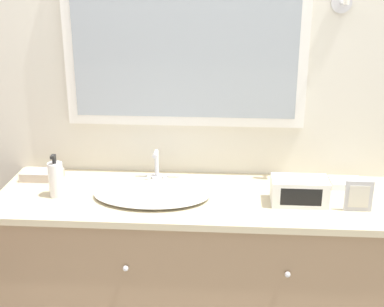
% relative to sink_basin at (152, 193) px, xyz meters
% --- Properties ---
extents(wall_back, '(8.00, 0.18, 2.55)m').
position_rel_sink_basin_xyz_m(wall_back, '(0.25, 0.33, 0.40)').
color(wall_back, silver).
rests_on(wall_back, ground_plane).
extents(vanity_counter, '(1.91, 0.57, 0.87)m').
position_rel_sink_basin_xyz_m(vanity_counter, '(0.25, 0.02, -0.45)').
color(vanity_counter, '#937556').
rests_on(vanity_counter, ground_plane).
extents(sink_basin, '(0.52, 0.37, 0.16)m').
position_rel_sink_basin_xyz_m(sink_basin, '(0.00, 0.00, 0.00)').
color(sink_basin, white).
rests_on(sink_basin, vanity_counter).
extents(soap_bottle, '(0.07, 0.07, 0.20)m').
position_rel_sink_basin_xyz_m(soap_bottle, '(-0.42, -0.02, 0.06)').
color(soap_bottle, white).
rests_on(soap_bottle, vanity_counter).
extents(appliance_box, '(0.24, 0.13, 0.11)m').
position_rel_sink_basin_xyz_m(appliance_box, '(0.64, -0.02, 0.04)').
color(appliance_box, white).
rests_on(appliance_box, vanity_counter).
extents(picture_frame, '(0.11, 0.01, 0.13)m').
position_rel_sink_basin_xyz_m(picture_frame, '(0.88, -0.08, 0.05)').
color(picture_frame, '#B2B2B7').
rests_on(picture_frame, vanity_counter).
extents(hand_towel_near_sink, '(0.14, 0.11, 0.03)m').
position_rel_sink_basin_xyz_m(hand_towel_near_sink, '(0.88, 0.18, -0.00)').
color(hand_towel_near_sink, white).
rests_on(hand_towel_near_sink, vanity_counter).
extents(hand_towel_far_corner, '(0.19, 0.10, 0.04)m').
position_rel_sink_basin_xyz_m(hand_towel_far_corner, '(-0.55, 0.16, 0.00)').
color(hand_towel_far_corner, '#B7A899').
rests_on(hand_towel_far_corner, vanity_counter).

